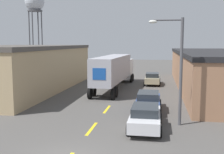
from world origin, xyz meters
name	(u,v)px	position (x,y,z in m)	size (l,w,h in m)	color
road_centerline	(92,129)	(0.00, 5.15, 0.00)	(0.20, 13.51, 0.01)	yellow
warehouse_left	(14,68)	(-12.55, 18.56, 2.58)	(12.27, 22.73, 5.14)	tan
semi_truck	(115,69)	(-0.96, 21.13, 2.38)	(3.27, 15.50, 3.95)	silver
parked_car_right_far	(152,78)	(3.38, 25.15, 0.81)	(2.08, 4.77, 1.55)	tan
parked_car_right_mid	(148,101)	(3.38, 10.58, 0.81)	(2.08, 4.77, 1.55)	navy
parked_car_right_near	(145,117)	(3.38, 5.63, 0.81)	(2.08, 4.77, 1.55)	silver
water_tower	(35,3)	(-25.40, 52.92, 14.84)	(4.60, 4.60, 17.56)	#47474C
street_lamp	(177,63)	(5.33, 6.96, 4.14)	(2.26, 0.32, 7.08)	#4C4C51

